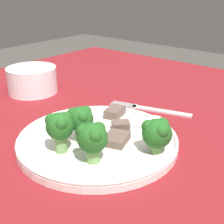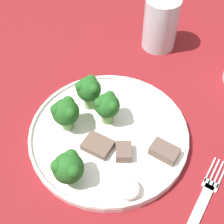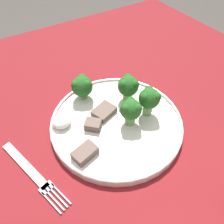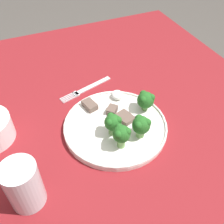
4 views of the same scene
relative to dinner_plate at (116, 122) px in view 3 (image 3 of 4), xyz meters
The scene contains 11 objects.
table 0.12m from the dinner_plate, 37.85° to the left, with size 1.14×1.08×0.73m.
dinner_plate is the anchor object (origin of this frame).
fork 0.19m from the dinner_plate, ahead, with size 0.07×0.18×0.00m.
broccoli_floret_near_rim_left 0.05m from the dinner_plate, 142.35° to the left, with size 0.04×0.04×0.06m.
broccoli_floret_center_left 0.08m from the dinner_plate, 143.07° to the right, with size 0.05×0.05×0.06m.
broccoli_floret_back_left 0.11m from the dinner_plate, 76.16° to the right, with size 0.05×0.05×0.06m.
broccoli_floret_front_left 0.08m from the dinner_plate, 167.65° to the left, with size 0.04×0.04×0.07m.
meat_slice_front_slice 0.04m from the dinner_plate, 73.02° to the right, with size 0.06×0.05×0.01m.
meat_slice_middle_slice 0.05m from the dinner_plate, 12.91° to the right, with size 0.04×0.04×0.02m.
meat_slice_rear_slice 0.10m from the dinner_plate, 19.79° to the left, with size 0.05×0.04×0.02m.
sauce_dollop 0.11m from the dinner_plate, 26.97° to the right, with size 0.04×0.04×0.02m.
Camera 3 is at (0.11, 0.21, 1.09)m, focal length 35.00 mm.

